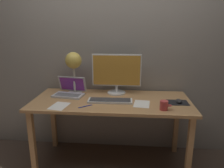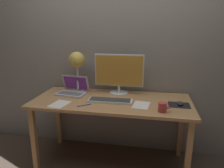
% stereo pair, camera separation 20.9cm
% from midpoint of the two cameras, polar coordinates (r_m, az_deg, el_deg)
% --- Properties ---
extents(ground_plane, '(4.80, 4.80, 0.00)m').
position_cam_midpoint_polar(ground_plane, '(2.54, -2.70, -20.19)').
color(ground_plane, '#47382D').
rests_on(ground_plane, ground).
extents(back_wall, '(4.80, 0.06, 2.60)m').
position_cam_midpoint_polar(back_wall, '(2.47, -1.84, 11.27)').
color(back_wall, gray).
rests_on(back_wall, ground).
extents(desk, '(1.60, 0.70, 0.74)m').
position_cam_midpoint_polar(desk, '(2.22, -2.91, -6.17)').
color(desk, tan).
rests_on(desk, ground).
extents(monitor, '(0.53, 0.20, 0.44)m').
position_cam_midpoint_polar(monitor, '(2.33, -1.33, 3.08)').
color(monitor, silver).
rests_on(monitor, desk).
extents(keyboard_main, '(0.44, 0.15, 0.03)m').
position_cam_midpoint_polar(keyboard_main, '(2.13, -3.32, -4.47)').
color(keyboard_main, silver).
rests_on(keyboard_main, desk).
extents(laptop, '(0.35, 0.29, 0.19)m').
position_cam_midpoint_polar(laptop, '(2.40, -13.57, -1.55)').
color(laptop, silver).
rests_on(laptop, desk).
extents(desk_lamp, '(0.18, 0.18, 0.46)m').
position_cam_midpoint_polar(desk_lamp, '(2.37, -12.73, 5.41)').
color(desk_lamp, beige).
rests_on(desk_lamp, desk).
extents(mousepad, '(0.20, 0.16, 0.00)m').
position_cam_midpoint_polar(mousepad, '(2.17, 14.50, -4.86)').
color(mousepad, black).
rests_on(mousepad, desk).
extents(mouse, '(0.06, 0.10, 0.03)m').
position_cam_midpoint_polar(mouse, '(2.17, 14.76, -4.43)').
color(mouse, '#28282B').
rests_on(mouse, mousepad).
extents(coffee_mug, '(0.11, 0.07, 0.08)m').
position_cam_midpoint_polar(coffee_mug, '(1.95, 10.75, -5.66)').
color(coffee_mug, '#CC3F3F').
rests_on(coffee_mug, desk).
extents(paper_sheet_near_mouse, '(0.17, 0.23, 0.00)m').
position_cam_midpoint_polar(paper_sheet_near_mouse, '(2.08, 5.08, -5.34)').
color(paper_sheet_near_mouse, white).
rests_on(paper_sheet_near_mouse, desk).
extents(paper_sheet_by_keyboard, '(0.18, 0.23, 0.00)m').
position_cam_midpoint_polar(paper_sheet_by_keyboard, '(2.11, -16.65, -5.66)').
color(paper_sheet_by_keyboard, white).
rests_on(paper_sheet_by_keyboard, desk).
extents(pen, '(0.11, 0.09, 0.01)m').
position_cam_midpoint_polar(pen, '(2.04, -10.08, -5.92)').
color(pen, '#2633A5').
rests_on(pen, desk).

